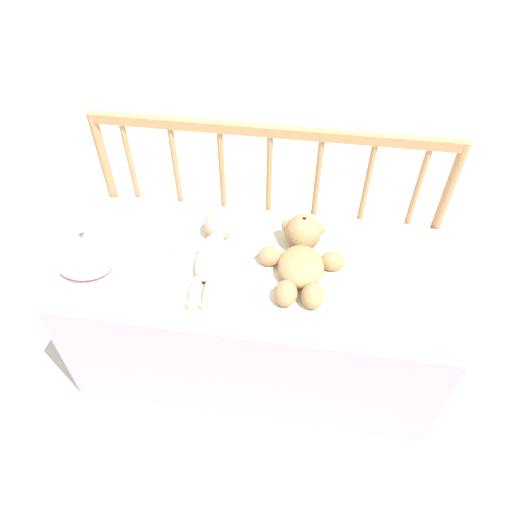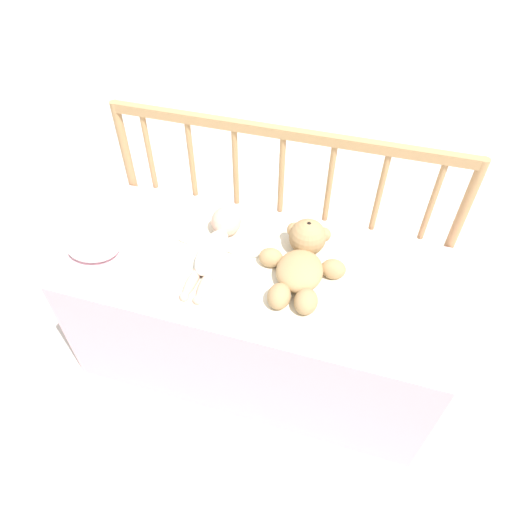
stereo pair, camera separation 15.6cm
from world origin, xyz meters
TOP-DOWN VIEW (x-y plane):
  - ground_plane at (0.00, 0.00)m, footprint 12.00×12.00m
  - crib_mattress at (0.00, 0.00)m, footprint 1.35×0.61m
  - crib_rail at (0.00, 0.33)m, footprint 1.35×0.04m
  - blanket at (-0.02, -0.01)m, footprint 0.84×0.56m
  - teddy_bear at (0.15, 0.03)m, footprint 0.31×0.38m
  - baby at (-0.16, 0.03)m, footprint 0.32×0.42m
  - small_pillow at (-0.59, -0.10)m, footprint 0.20×0.16m

SIDE VIEW (x-z plane):
  - ground_plane at x=0.00m, z-range 0.00..0.00m
  - crib_mattress at x=0.00m, z-range 0.00..0.55m
  - blanket at x=-0.02m, z-range 0.55..0.55m
  - small_pillow at x=-0.59m, z-range 0.55..0.61m
  - baby at x=-0.16m, z-range 0.53..0.64m
  - teddy_bear at x=0.15m, z-range 0.53..0.67m
  - crib_rail at x=0.00m, z-range 0.19..1.11m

